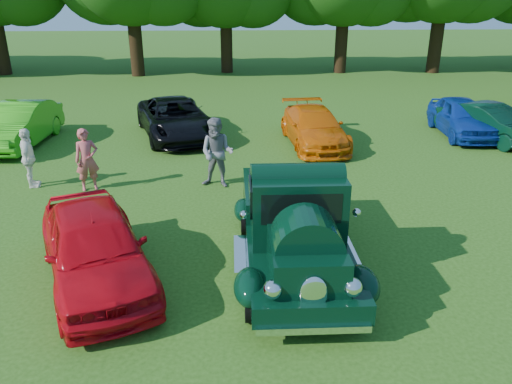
{
  "coord_description": "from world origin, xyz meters",
  "views": [
    {
      "loc": [
        -0.08,
        -9.14,
        5.18
      ],
      "look_at": [
        0.4,
        0.79,
        1.1
      ],
      "focal_mm": 35.0,
      "sensor_mm": 36.0,
      "label": 1
    }
  ],
  "objects_px": {
    "back_car_lime": "(19,125)",
    "spectator_pink": "(87,160)",
    "spectator_grey": "(217,153)",
    "back_car_green": "(490,123)",
    "back_car_black": "(175,118)",
    "back_car_blue": "(462,117)",
    "spectator_white": "(29,158)",
    "hero_pickup": "(295,225)",
    "red_convertible": "(95,247)",
    "back_car_orange": "(314,127)"
  },
  "relations": [
    {
      "from": "back_car_black",
      "to": "back_car_orange",
      "type": "xyz_separation_m",
      "value": [
        4.97,
        -1.28,
        -0.05
      ]
    },
    {
      "from": "spectator_white",
      "to": "back_car_orange",
      "type": "bearing_deg",
      "value": -81.51
    },
    {
      "from": "back_car_green",
      "to": "spectator_white",
      "type": "bearing_deg",
      "value": 169.21
    },
    {
      "from": "back_car_black",
      "to": "back_car_blue",
      "type": "relative_size",
      "value": 1.23
    },
    {
      "from": "back_car_orange",
      "to": "spectator_white",
      "type": "distance_m",
      "value": 9.24
    },
    {
      "from": "hero_pickup",
      "to": "spectator_grey",
      "type": "height_order",
      "value": "hero_pickup"
    },
    {
      "from": "spectator_pink",
      "to": "hero_pickup",
      "type": "bearing_deg",
      "value": -62.58
    },
    {
      "from": "hero_pickup",
      "to": "spectator_pink",
      "type": "xyz_separation_m",
      "value": [
        -5.14,
        4.32,
        -0.02
      ]
    },
    {
      "from": "spectator_pink",
      "to": "spectator_grey",
      "type": "xyz_separation_m",
      "value": [
        3.53,
        0.07,
        0.12
      ]
    },
    {
      "from": "back_car_blue",
      "to": "spectator_pink",
      "type": "bearing_deg",
      "value": -154.91
    },
    {
      "from": "back_car_black",
      "to": "back_car_green",
      "type": "height_order",
      "value": "back_car_black"
    },
    {
      "from": "red_convertible",
      "to": "back_car_orange",
      "type": "xyz_separation_m",
      "value": [
        5.45,
        8.67,
        -0.09
      ]
    },
    {
      "from": "spectator_white",
      "to": "back_car_lime",
      "type": "bearing_deg",
      "value": 9.45
    },
    {
      "from": "back_car_black",
      "to": "back_car_blue",
      "type": "height_order",
      "value": "back_car_black"
    },
    {
      "from": "back_car_orange",
      "to": "spectator_white",
      "type": "xyz_separation_m",
      "value": [
        -8.49,
        -3.63,
        0.19
      ]
    },
    {
      "from": "red_convertible",
      "to": "spectator_white",
      "type": "relative_size",
      "value": 2.58
    },
    {
      "from": "hero_pickup",
      "to": "spectator_white",
      "type": "distance_m",
      "value": 8.21
    },
    {
      "from": "back_car_orange",
      "to": "back_car_blue",
      "type": "bearing_deg",
      "value": 5.2
    },
    {
      "from": "hero_pickup",
      "to": "red_convertible",
      "type": "bearing_deg",
      "value": -173.3
    },
    {
      "from": "spectator_pink",
      "to": "spectator_grey",
      "type": "bearing_deg",
      "value": -21.5
    },
    {
      "from": "spectator_white",
      "to": "spectator_pink",
      "type": "bearing_deg",
      "value": -114.21
    },
    {
      "from": "back_car_black",
      "to": "spectator_grey",
      "type": "distance_m",
      "value": 5.4
    },
    {
      "from": "back_car_orange",
      "to": "spectator_grey",
      "type": "bearing_deg",
      "value": -135.31
    },
    {
      "from": "back_car_lime",
      "to": "back_car_orange",
      "type": "bearing_deg",
      "value": -0.29
    },
    {
      "from": "hero_pickup",
      "to": "spectator_white",
      "type": "height_order",
      "value": "hero_pickup"
    },
    {
      "from": "back_car_blue",
      "to": "back_car_green",
      "type": "height_order",
      "value": "back_car_blue"
    },
    {
      "from": "back_car_green",
      "to": "spectator_grey",
      "type": "distance_m",
      "value": 10.55
    },
    {
      "from": "spectator_white",
      "to": "back_car_black",
      "type": "bearing_deg",
      "value": -50.27
    },
    {
      "from": "red_convertible",
      "to": "spectator_grey",
      "type": "distance_m",
      "value": 5.29
    },
    {
      "from": "back_car_blue",
      "to": "back_car_green",
      "type": "relative_size",
      "value": 1.03
    },
    {
      "from": "back_car_lime",
      "to": "spectator_pink",
      "type": "distance_m",
      "value": 5.63
    },
    {
      "from": "hero_pickup",
      "to": "back_car_lime",
      "type": "distance_m",
      "value": 12.29
    },
    {
      "from": "hero_pickup",
      "to": "red_convertible",
      "type": "xyz_separation_m",
      "value": [
        -3.77,
        -0.44,
        -0.15
      ]
    },
    {
      "from": "back_car_blue",
      "to": "spectator_white",
      "type": "height_order",
      "value": "spectator_white"
    },
    {
      "from": "hero_pickup",
      "to": "spectator_white",
      "type": "relative_size",
      "value": 3.11
    },
    {
      "from": "back_car_blue",
      "to": "spectator_white",
      "type": "bearing_deg",
      "value": -158.23
    },
    {
      "from": "back_car_black",
      "to": "spectator_pink",
      "type": "xyz_separation_m",
      "value": [
        -1.86,
        -5.2,
        0.16
      ]
    },
    {
      "from": "back_car_lime",
      "to": "back_car_green",
      "type": "xyz_separation_m",
      "value": [
        16.78,
        -0.3,
        -0.08
      ]
    },
    {
      "from": "back_car_black",
      "to": "spectator_pink",
      "type": "height_order",
      "value": "spectator_pink"
    },
    {
      "from": "back_car_black",
      "to": "hero_pickup",
      "type": "bearing_deg",
      "value": -87.48
    },
    {
      "from": "spectator_white",
      "to": "red_convertible",
      "type": "bearing_deg",
      "value": -163.58
    },
    {
      "from": "back_car_orange",
      "to": "back_car_green",
      "type": "height_order",
      "value": "back_car_green"
    },
    {
      "from": "back_car_orange",
      "to": "back_car_blue",
      "type": "xyz_separation_m",
      "value": [
        5.74,
        1.0,
        0.05
      ]
    },
    {
      "from": "hero_pickup",
      "to": "red_convertible",
      "type": "relative_size",
      "value": 1.21
    },
    {
      "from": "back_car_black",
      "to": "spectator_white",
      "type": "xyz_separation_m",
      "value": [
        -3.52,
        -4.92,
        0.14
      ]
    },
    {
      "from": "red_convertible",
      "to": "back_car_black",
      "type": "height_order",
      "value": "red_convertible"
    },
    {
      "from": "hero_pickup",
      "to": "back_car_orange",
      "type": "distance_m",
      "value": 8.41
    },
    {
      "from": "spectator_pink",
      "to": "spectator_grey",
      "type": "height_order",
      "value": "spectator_grey"
    },
    {
      "from": "back_car_black",
      "to": "back_car_green",
      "type": "xyz_separation_m",
      "value": [
        11.41,
        -1.09,
        -0.04
      ]
    },
    {
      "from": "back_car_black",
      "to": "spectator_pink",
      "type": "relative_size",
      "value": 2.92
    }
  ]
}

